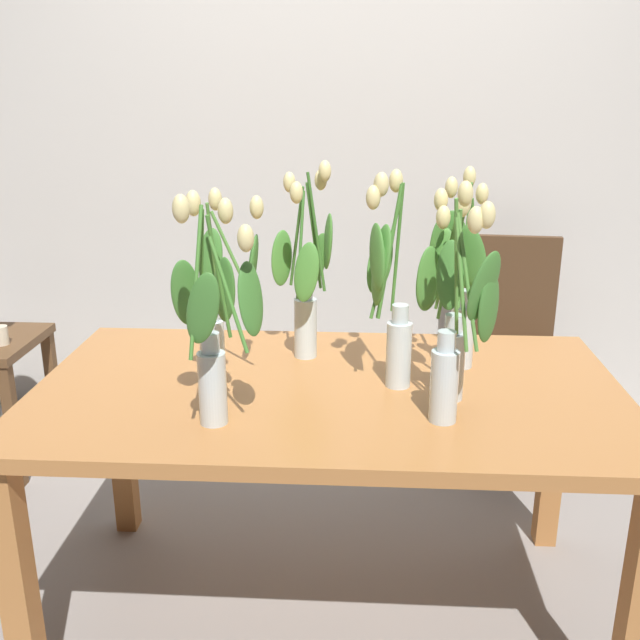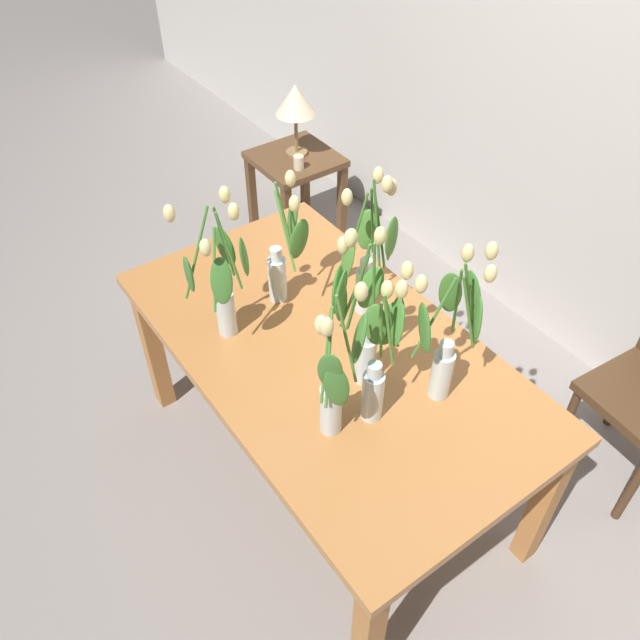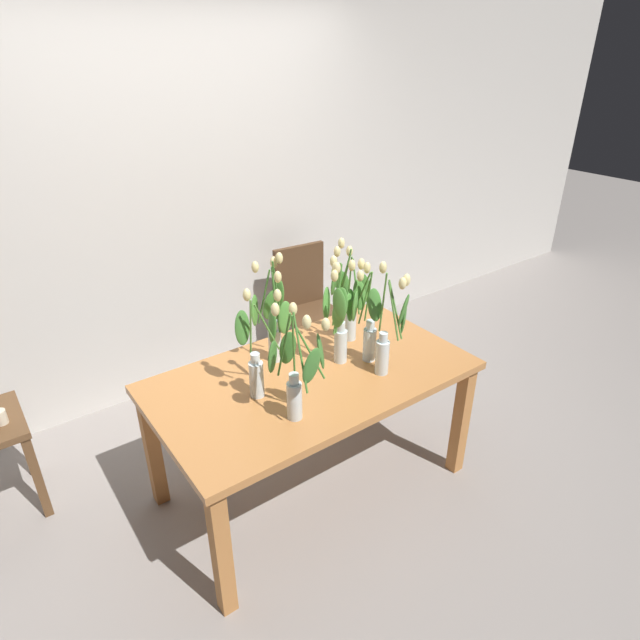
# 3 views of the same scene
# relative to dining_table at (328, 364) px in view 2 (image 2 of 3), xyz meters

# --- Properties ---
(ground_plane) EXTENTS (18.00, 18.00, 0.00)m
(ground_plane) POSITION_rel_dining_table_xyz_m (0.00, 0.00, -0.65)
(ground_plane) COLOR gray
(room_wall_rear) EXTENTS (9.00, 0.10, 2.70)m
(room_wall_rear) POSITION_rel_dining_table_xyz_m (0.00, 1.45, 0.70)
(room_wall_rear) COLOR beige
(room_wall_rear) RESTS_ON ground
(dining_table) EXTENTS (1.60, 0.90, 0.74)m
(dining_table) POSITION_rel_dining_table_xyz_m (0.00, 0.00, 0.00)
(dining_table) COLOR #B7753D
(dining_table) RESTS_ON ground
(tulip_vase_0) EXTENTS (0.21, 0.14, 0.53)m
(tulip_vase_0) POSITION_rel_dining_table_xyz_m (-0.30, 0.02, 0.27)
(tulip_vase_0) COLOR silver
(tulip_vase_0) RESTS_ON dining_table
(tulip_vase_1) EXTENTS (0.20, 0.24, 0.58)m
(tulip_vase_1) POSITION_rel_dining_table_xyz_m (-0.08, 0.23, 0.32)
(tulip_vase_1) COLOR silver
(tulip_vase_1) RESTS_ON dining_table
(tulip_vase_2) EXTENTS (0.25, 0.27, 0.57)m
(tulip_vase_2) POSITION_rel_dining_table_xyz_m (-0.26, -0.25, 0.32)
(tulip_vase_2) COLOR silver
(tulip_vase_2) RESTS_ON dining_table
(tulip_vase_3) EXTENTS (0.15, 0.22, 0.57)m
(tulip_vase_3) POSITION_rel_dining_table_xyz_m (0.31, -0.20, 0.31)
(tulip_vase_3) COLOR silver
(tulip_vase_3) RESTS_ON dining_table
(tulip_vase_4) EXTENTS (0.14, 0.17, 0.53)m
(tulip_vase_4) POSITION_rel_dining_table_xyz_m (0.30, -0.03, 0.30)
(tulip_vase_4) COLOR silver
(tulip_vase_4) RESTS_ON dining_table
(tulip_vase_5) EXTENTS (0.14, 0.20, 0.58)m
(tulip_vase_5) POSITION_rel_dining_table_xyz_m (0.16, -0.00, 0.34)
(tulip_vase_5) COLOR silver
(tulip_vase_5) RESTS_ON dining_table
(tulip_vase_6) EXTENTS (0.17, 0.25, 0.57)m
(tulip_vase_6) POSITION_rel_dining_table_xyz_m (0.37, 0.18, 0.33)
(tulip_vase_6) COLOR silver
(tulip_vase_6) RESTS_ON dining_table
(side_table) EXTENTS (0.44, 0.44, 0.55)m
(side_table) POSITION_rel_dining_table_xyz_m (-1.45, 0.84, -0.22)
(side_table) COLOR brown
(side_table) RESTS_ON ground
(table_lamp) EXTENTS (0.22, 0.22, 0.40)m
(table_lamp) POSITION_rel_dining_table_xyz_m (-1.47, 0.86, 0.21)
(table_lamp) COLOR olive
(table_lamp) RESTS_ON side_table
(pillar_candle) EXTENTS (0.06, 0.06, 0.07)m
(pillar_candle) POSITION_rel_dining_table_xyz_m (-1.33, 0.78, -0.06)
(pillar_candle) COLOR beige
(pillar_candle) RESTS_ON side_table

